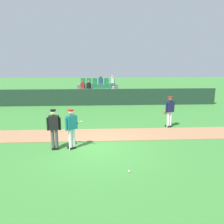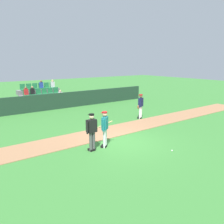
{
  "view_description": "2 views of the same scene",
  "coord_description": "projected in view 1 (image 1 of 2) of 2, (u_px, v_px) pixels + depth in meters",
  "views": [
    {
      "loc": [
        0.18,
        -9.49,
        3.8
      ],
      "look_at": [
        0.79,
        1.94,
        1.18
      ],
      "focal_mm": 37.16,
      "sensor_mm": 36.0,
      "label": 1
    },
    {
      "loc": [
        -6.78,
        -8.4,
        4.06
      ],
      "look_at": [
        0.41,
        1.42,
        1.28
      ],
      "focal_mm": 36.16,
      "sensor_mm": 36.0,
      "label": 2
    }
  ],
  "objects": [
    {
      "name": "infield_dirt_path",
      "position": [
        97.0,
        135.0,
        11.86
      ],
      "size": [
        28.0,
        1.94,
        0.03
      ],
      "primitive_type": "cube",
      "color": "#9E704C",
      "rests_on": "ground"
    },
    {
      "name": "dugout_fence",
      "position": [
        98.0,
        97.0,
        19.33
      ],
      "size": [
        20.0,
        0.16,
        1.38
      ],
      "primitive_type": "cube",
      "color": "#1E3828",
      "rests_on": "ground"
    },
    {
      "name": "batter_teal_jersey",
      "position": [
        72.0,
        127.0,
        9.83
      ],
      "size": [
        0.72,
        0.69,
        1.76
      ],
      "color": "white",
      "rests_on": "ground"
    },
    {
      "name": "ground_plane",
      "position": [
        96.0,
        149.0,
        10.07
      ],
      "size": [
        80.0,
        80.0,
        0.0
      ],
      "primitive_type": "plane",
      "color": "#387A33"
    },
    {
      "name": "baseball",
      "position": [
        129.0,
        171.0,
        7.96
      ],
      "size": [
        0.07,
        0.07,
        0.07
      ],
      "primitive_type": "sphere",
      "color": "white",
      "rests_on": "ground"
    },
    {
      "name": "runner_navy_jersey",
      "position": [
        170.0,
        111.0,
        13.02
      ],
      "size": [
        0.66,
        0.4,
        1.76
      ],
      "color": "white",
      "rests_on": "ground"
    },
    {
      "name": "umpire_home_plate",
      "position": [
        54.0,
        127.0,
        9.76
      ],
      "size": [
        0.59,
        0.32,
        1.76
      ],
      "color": "#4C4C4C",
      "rests_on": "ground"
    },
    {
      "name": "stadium_bleachers",
      "position": [
        98.0,
        95.0,
        21.17
      ],
      "size": [
        3.9,
        2.95,
        2.3
      ],
      "color": "slate",
      "rests_on": "ground"
    }
  ]
}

